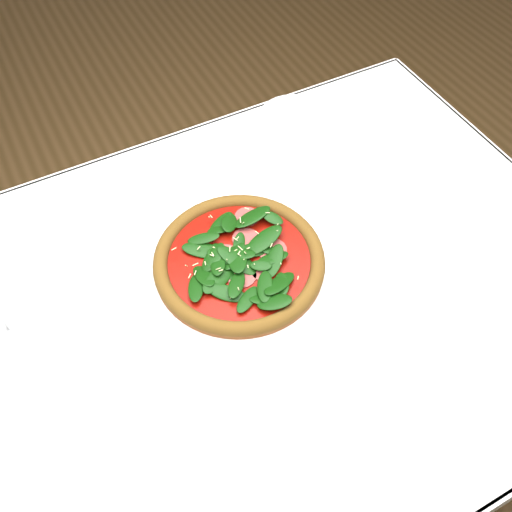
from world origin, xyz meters
TOP-DOWN VIEW (x-y plane):
  - ground at (0.00, 0.00)m, footprint 6.00×6.00m
  - dining_table at (0.00, 0.00)m, footprint 1.21×0.81m
  - plate at (0.05, 0.06)m, footprint 0.31×0.31m
  - pizza at (0.05, 0.06)m, footprint 0.36×0.36m
  - saucer_far at (0.30, 0.33)m, footprint 0.14×0.14m

SIDE VIEW (x-z plane):
  - ground at x=0.00m, z-range 0.00..0.00m
  - dining_table at x=0.00m, z-range 0.27..1.02m
  - saucer_far at x=0.30m, z-range 0.75..0.76m
  - plate at x=0.05m, z-range 0.75..0.76m
  - pizza at x=0.05m, z-range 0.76..0.79m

